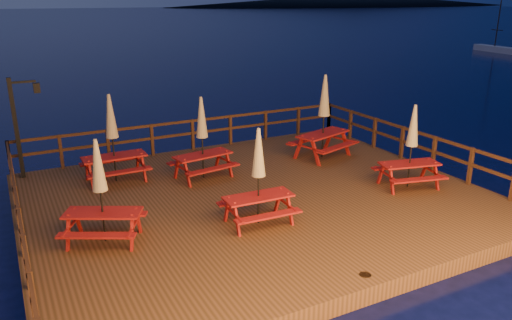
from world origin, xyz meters
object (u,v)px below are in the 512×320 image
object	(u,v)px
picnic_table_1	(324,115)
picnic_table_0	(258,175)
lamp_post	(21,118)
sailboat	(498,49)
picnic_table_2	(100,190)

from	to	relation	value
picnic_table_1	picnic_table_0	bearing A→B (deg)	-157.13
lamp_post	picnic_table_0	size ratio (longest dim) A/B	1.27
lamp_post	sailboat	size ratio (longest dim) A/B	0.34
lamp_post	picnic_table_1	distance (m)	9.33
picnic_table_1	sailboat	bearing A→B (deg)	13.72
picnic_table_0	lamp_post	bearing A→B (deg)	129.72
lamp_post	picnic_table_0	distance (m)	7.68
picnic_table_1	picnic_table_2	world-z (taller)	picnic_table_1
picnic_table_0	picnic_table_2	xyz separation A→B (m)	(-3.46, 0.76, 0.00)
sailboat	picnic_table_2	size ratio (longest dim) A/B	3.79
sailboat	picnic_table_2	distance (m)	51.50
lamp_post	picnic_table_1	size ratio (longest dim) A/B	1.08
lamp_post	picnic_table_0	xyz separation A→B (m)	(4.63, -6.11, -0.57)
lamp_post	picnic_table_0	bearing A→B (deg)	-52.84
picnic_table_0	picnic_table_1	xyz separation A→B (m)	(4.35, 3.59, 0.22)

